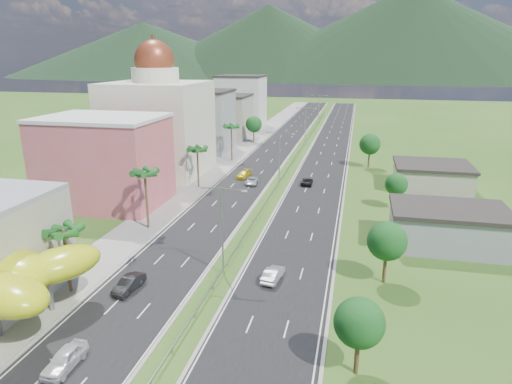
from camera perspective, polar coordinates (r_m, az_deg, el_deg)
The scene contains 33 objects.
ground at distance 48.40m, azimuth -7.58°, elevation -15.31°, with size 500.00×500.00×0.00m, color #2D5119.
road_left at distance 132.73m, azimuth 2.63°, elevation 5.65°, with size 11.00×260.00×0.04m, color black.
road_right at distance 131.04m, azimuth 9.13°, elevation 5.31°, with size 11.00×260.00×0.04m, color black.
sidewalk_left at distance 134.64m, azimuth -1.38°, elevation 5.84°, with size 7.00×260.00×0.12m, color gray.
median_guardrail at distance 114.06m, azimuth 4.77°, elevation 4.07°, with size 0.10×216.06×0.76m.
streetlight_median_b at distance 53.94m, azimuth -4.25°, elevation -3.72°, with size 6.04×0.25×11.00m.
streetlight_median_c at distance 91.51m, azimuth 2.95°, elevation 4.87°, with size 6.04×0.25×11.00m.
streetlight_median_d at distance 135.45m, azimuth 6.20°, elevation 8.69°, with size 6.04×0.25×11.00m.
streetlight_median_e at distance 179.92m, azimuth 7.88°, elevation 10.61°, with size 6.04×0.25×11.00m.
pink_shophouse at distance 84.29m, azimuth -18.39°, elevation 3.52°, with size 20.00×15.00×15.00m, color #CA5553.
domed_building at distance 103.65m, azimuth -12.14°, elevation 8.52°, with size 20.00×20.00×28.70m.
midrise_grey at distance 126.72m, azimuth -6.95°, elevation 8.68°, with size 16.00×15.00×16.00m, color gray.
midrise_beige at distance 147.65m, azimuth -4.08°, elevation 9.31°, with size 16.00×15.00×13.00m, color #A29A85.
midrise_white at distance 169.40m, azimuth -1.85°, elevation 11.15°, with size 16.00×15.00×18.00m, color silver.
shed_near at distance 68.67m, azimuth 22.86°, elevation -4.25°, with size 15.00×10.00×5.00m, color gray.
shed_far at distance 97.39m, azimuth 21.11°, elevation 1.73°, with size 14.00×12.00×4.40m, color #A29A85.
palm_tree_b at distance 53.74m, azimuth -22.92°, elevation -4.78°, with size 3.60×3.60×8.10m.
palm_tree_c at distance 69.64m, azimuth -13.73°, elevation 2.08°, with size 3.60×3.60×9.60m.
palm_tree_d at distance 90.48m, azimuth -7.35°, elevation 5.13°, with size 3.60×3.60×8.60m.
palm_tree_e at distance 113.80m, azimuth -3.10°, elevation 8.02°, with size 3.60×3.60×9.40m.
leafy_tree_lfar at distance 138.17m, azimuth -0.28°, elevation 8.45°, with size 4.90×4.90×8.05m.
leafy_tree_ra at distance 39.30m, azimuth 12.78°, elevation -15.68°, with size 4.20×4.20×6.90m.
leafy_tree_rb at distance 54.45m, azimuth 16.07°, elevation -5.93°, with size 4.55×4.55×7.47m.
leafy_tree_rc at distance 81.45m, azimuth 17.14°, elevation 0.92°, with size 3.85×3.85×6.33m.
leafy_tree_rd at distance 110.19m, azimuth 14.05°, elevation 5.81°, with size 4.90×4.90×8.05m.
mountain_ridge at distance 491.06m, azimuth 18.28°, elevation 12.98°, with size 860.00×140.00×90.00m, color black, non-canonical shape.
car_white_near_left at distance 44.23m, azimuth -22.79°, elevation -18.69°, with size 1.96×4.87×1.66m, color silver.
car_dark_left at distance 54.37m, azimuth -15.59°, elevation -10.99°, with size 1.67×4.79×1.58m, color black.
car_silver_mid_left at distance 93.77m, azimuth -0.54°, elevation 1.40°, with size 2.26×4.89×1.36m, color #B6B9BE.
car_yellow_far_left at distance 98.83m, azimuth -1.53°, elevation 2.23°, with size 2.05×5.03×1.46m, color gold.
car_silver_right at distance 54.64m, azimuth 2.14°, elevation -10.21°, with size 1.62×4.64×1.53m, color #AAADB2.
car_dark_far_right at distance 94.07m, azimuth 6.38°, elevation 1.33°, with size 2.17×4.70×1.31m, color black.
motorcycle at distance 61.07m, azimuth -15.25°, elevation -7.95°, with size 0.59×1.96×1.25m, color black.
Camera 1 is at (14.83, -38.31, 25.60)m, focal length 32.00 mm.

